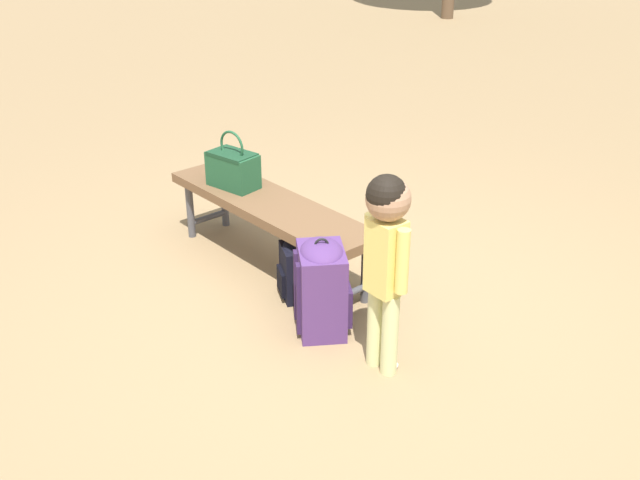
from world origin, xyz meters
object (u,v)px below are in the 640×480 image
object	(u,v)px
park_bench	(270,209)
backpack_small	(296,268)
handbag	(233,168)
backpack_large	(322,285)
child_standing	(386,244)

from	to	relation	value
park_bench	backpack_small	xyz separation A→B (m)	(0.41, -0.04, -0.21)
handbag	backpack_small	bearing A→B (deg)	3.30
park_bench	handbag	bearing A→B (deg)	-165.04
handbag	backpack_small	distance (m)	0.83
handbag	park_bench	bearing A→B (deg)	14.96
backpack_small	backpack_large	bearing A→B (deg)	-7.78
child_standing	backpack_large	distance (m)	0.63
handbag	backpack_large	world-z (taller)	handbag
child_standing	backpack_small	bearing A→B (deg)	-178.48
park_bench	backpack_large	bearing A→B (deg)	-6.92
park_bench	backpack_large	world-z (taller)	backpack_large
backpack_large	backpack_small	world-z (taller)	backpack_large
park_bench	backpack_small	bearing A→B (deg)	-6.13
backpack_large	backpack_small	size ratio (longest dim) A/B	1.47
handbag	backpack_large	bearing A→B (deg)	-0.46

